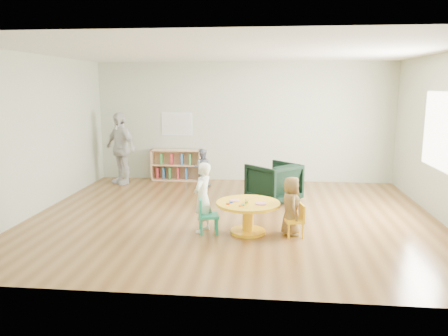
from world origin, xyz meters
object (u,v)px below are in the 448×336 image
object	(u,v)px
toddler	(202,168)
armchair	(274,182)
child_left	(203,197)
kid_chair_right	(296,219)
kid_chair_left	(206,214)
adult_caretaker	(120,148)
bookshelf	(176,165)
activity_table	(248,212)
child_right	(291,206)

from	to	relation	value
toddler	armchair	bearing A→B (deg)	143.78
toddler	child_left	bearing A→B (deg)	99.76
kid_chair_right	child_left	world-z (taller)	child_left
kid_chair_right	toddler	xyz separation A→B (m)	(-1.92, 3.22, 0.15)
kid_chair_left	adult_caretaker	distance (m)	4.14
bookshelf	child_left	bearing A→B (deg)	-71.94
adult_caretaker	toddler	bearing A→B (deg)	31.92
bookshelf	child_left	world-z (taller)	child_left
kid_chair_right	armchair	world-z (taller)	armchair
kid_chair_left	bookshelf	xyz separation A→B (m)	(-1.27, 3.81, 0.06)
activity_table	child_left	distance (m)	0.74
kid_chair_left	toddler	size ratio (longest dim) A/B	0.66
child_right	kid_chair_left	bearing A→B (deg)	86.35
bookshelf	toddler	distance (m)	0.95
activity_table	kid_chair_right	world-z (taller)	activity_table
armchair	child_right	xyz separation A→B (m)	(0.24, -1.92, 0.06)
bookshelf	toddler	world-z (taller)	toddler
child_right	adult_caretaker	distance (m)	4.96
child_right	toddler	size ratio (longest dim) A/B	1.07
activity_table	toddler	bearing A→B (deg)	110.85
kid_chair_right	toddler	world-z (taller)	toddler
bookshelf	adult_caretaker	size ratio (longest dim) A/B	0.72
kid_chair_left	activity_table	bearing A→B (deg)	84.34
kid_chair_left	bookshelf	size ratio (longest dim) A/B	0.47
kid_chair_left	bookshelf	world-z (taller)	bookshelf
bookshelf	toddler	size ratio (longest dim) A/B	1.42
adult_caretaker	child_left	bearing A→B (deg)	-18.78
toddler	adult_caretaker	xyz separation A→B (m)	(-1.92, 0.08, 0.41)
kid_chair_right	armchair	distance (m)	2.04
bookshelf	child_right	bearing A→B (deg)	-55.47
activity_table	kid_chair_left	distance (m)	0.65
child_left	child_right	world-z (taller)	child_left
toddler	adult_caretaker	bearing A→B (deg)	-1.43
armchair	child_left	xyz separation A→B (m)	(-1.11, -1.91, 0.16)
kid_chair_right	bookshelf	bearing A→B (deg)	22.39
child_left	toddler	size ratio (longest dim) A/B	1.29
child_right	adult_caretaker	size ratio (longest dim) A/B	0.54
activity_table	child_right	world-z (taller)	child_right
bookshelf	adult_caretaker	world-z (taller)	adult_caretaker
kid_chair_left	adult_caretaker	world-z (taller)	adult_caretaker
bookshelf	armchair	size ratio (longest dim) A/B	1.41
bookshelf	adult_caretaker	distance (m)	1.38
armchair	bookshelf	bearing A→B (deg)	-82.73
child_left	child_right	size ratio (longest dim) A/B	1.21
activity_table	child_right	size ratio (longest dim) A/B	1.09
bookshelf	activity_table	bearing A→B (deg)	-62.71
bookshelf	adult_caretaker	xyz separation A→B (m)	(-1.19, -0.52, 0.46)
child_left	child_right	bearing A→B (deg)	108.74
kid_chair_left	bookshelf	distance (m)	4.01
child_left	adult_caretaker	distance (m)	4.01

